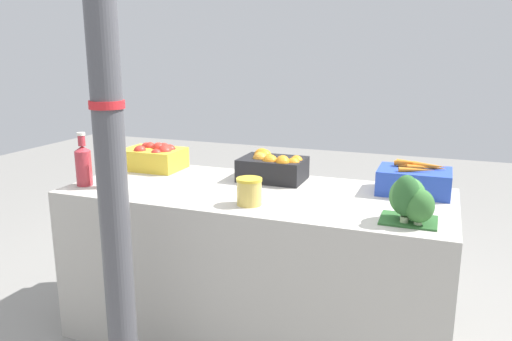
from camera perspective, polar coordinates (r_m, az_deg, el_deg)
ground_plane at (r=2.74m, az=-0.00°, el=-18.08°), size 10.00×10.00×0.00m
market_table at (r=2.56m, az=-0.00°, el=-10.67°), size 1.85×0.77×0.78m
support_pole at (r=1.94m, az=-16.46°, el=3.97°), size 0.13×0.13×2.26m
apple_crate at (r=2.92m, az=-11.49°, el=1.60°), size 0.33×0.24×0.15m
orange_crate at (r=2.61m, az=1.90°, el=0.47°), size 0.33×0.24×0.15m
carrot_crate at (r=2.48m, az=17.65°, el=-1.06°), size 0.33×0.24×0.15m
broccoli_pile at (r=2.04m, az=17.20°, el=-3.23°), size 0.22×0.20×0.20m
juice_bottle_ruby at (r=2.64m, az=-19.12°, el=0.71°), size 0.08×0.08×0.27m
juice_bottle_cloudy at (r=2.57m, az=-17.10°, el=0.45°), size 0.06×0.06×0.25m
pickle_jar at (r=2.19m, az=-0.78°, el=-2.40°), size 0.11×0.11×0.12m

